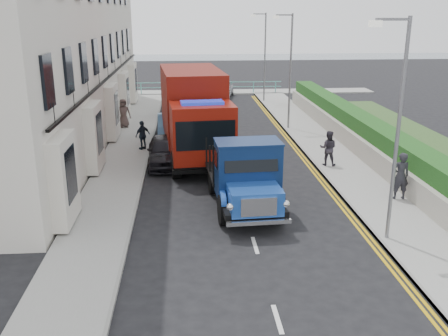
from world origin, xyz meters
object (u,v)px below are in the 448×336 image
lamp_near (395,120)px  parked_car_front (165,151)px  bedford_lorry (247,180)px  red_lorry (194,112)px  pedestrian_east_near (400,176)px  lamp_mid (289,65)px  lamp_far (263,52)px

lamp_near → parked_car_front: (-7.32, 9.00, -3.29)m
bedford_lorry → red_lorry: red_lorry is taller
parked_car_front → bedford_lorry: bearing=-65.5°
lamp_near → parked_car_front: lamp_near is taller
bedford_lorry → parked_car_front: size_ratio=1.42×
pedestrian_east_near → parked_car_front: bearing=-30.9°
lamp_near → parked_car_front: bearing=129.1°
lamp_near → lamp_mid: same height
lamp_near → lamp_far: bearing=90.0°
red_lorry → parked_car_front: (-1.44, -1.31, -1.60)m
bedford_lorry → pedestrian_east_near: 6.09m
bedford_lorry → lamp_far: bearing=76.5°
lamp_far → pedestrian_east_near: (1.92, -22.63, -2.94)m
red_lorry → pedestrian_east_near: bearing=-46.9°
lamp_near → parked_car_front: 12.06m
lamp_far → pedestrian_east_near: size_ratio=3.75×
lamp_mid → pedestrian_east_near: size_ratio=3.75×
lamp_mid → lamp_far: 10.00m
lamp_mid → lamp_far: size_ratio=1.00×
lamp_mid → lamp_near: bearing=-90.0°
lamp_mid → red_lorry: size_ratio=0.83×
lamp_near → red_lorry: bearing=119.7°
bedford_lorry → red_lorry: (-1.74, 7.58, 1.05)m
parked_car_front → lamp_near: bearing=-53.3°
parked_car_front → pedestrian_east_near: size_ratio=2.22×
lamp_far → parked_car_front: (-7.32, -17.00, -3.29)m
lamp_mid → red_lorry: bearing=-135.9°
lamp_far → bedford_lorry: bearing=-100.1°
lamp_near → lamp_mid: bearing=90.0°
lamp_far → red_lorry: bearing=-110.5°
pedestrian_east_near → lamp_far: bearing=-84.7°
lamp_mid → parked_car_front: lamp_mid is taller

